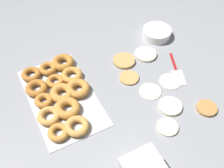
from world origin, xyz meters
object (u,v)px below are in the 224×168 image
object	(u,v)px
pancake_2	(130,78)
pancake_3	(170,106)
pancake_1	(170,81)
pancake_6	(124,61)
spatula	(177,74)
pancake_7	(150,91)
donut_tray	(60,92)
batter_bowl	(157,33)
pancake_5	(168,127)
pancake_4	(207,108)
pancake_0	(146,54)

from	to	relation	value
pancake_2	pancake_3	xyz separation A→B (m)	(0.24, 0.08, 0.00)
pancake_1	pancake_2	size ratio (longest dim) A/B	1.12
pancake_6	spatula	bearing A→B (deg)	44.56
pancake_7	donut_tray	size ratio (longest dim) A/B	0.21
pancake_1	pancake_2	bearing A→B (deg)	-123.26
donut_tray	pancake_1	bearing A→B (deg)	71.86
pancake_2	donut_tray	bearing A→B (deg)	-99.51
pancake_2	spatula	size ratio (longest dim) A/B	0.42
pancake_7	batter_bowl	bearing A→B (deg)	142.79
pancake_1	batter_bowl	world-z (taller)	batter_bowl
pancake_2	pancake_3	size ratio (longest dim) A/B	0.90
pancake_7	spatula	xyz separation A→B (m)	(-0.03, 0.19, -0.00)
pancake_5	donut_tray	size ratio (longest dim) A/B	0.18
pancake_1	donut_tray	world-z (taller)	donut_tray
pancake_5	pancake_7	bearing A→B (deg)	168.62
pancake_7	batter_bowl	world-z (taller)	batter_bowl
pancake_3	pancake_5	xyz separation A→B (m)	(0.09, -0.07, -0.00)
pancake_1	donut_tray	xyz separation A→B (m)	(-0.17, -0.52, 0.01)
pancake_3	pancake_4	xyz separation A→B (m)	(0.08, 0.14, 0.00)
pancake_0	donut_tray	distance (m)	0.51
pancake_2	pancake_3	bearing A→B (deg)	17.79
pancake_2	spatula	world-z (taller)	pancake_2
pancake_1	spatula	world-z (taller)	pancake_1
pancake_2	pancake_6	xyz separation A→B (m)	(-0.12, 0.03, 0.00)
pancake_2	pancake_1	bearing A→B (deg)	56.74
spatula	pancake_7	bearing A→B (deg)	-57.47
pancake_4	pancake_2	bearing A→B (deg)	-146.08
pancake_5	donut_tray	bearing A→B (deg)	-137.70
pancake_6	donut_tray	size ratio (longest dim) A/B	0.23
batter_bowl	spatula	distance (m)	0.31
pancake_5	batter_bowl	distance (m)	0.62
pancake_5	pancake_6	world-z (taller)	pancake_6
pancake_3	pancake_4	world-z (taller)	same
pancake_4	batter_bowl	world-z (taller)	batter_bowl
pancake_3	spatula	xyz separation A→B (m)	(-0.15, 0.15, -0.00)
pancake_5	pancake_4	bearing A→B (deg)	90.28
pancake_6	pancake_7	size ratio (longest dim) A/B	1.09
pancake_4	pancake_7	world-z (taller)	pancake_4
spatula	pancake_1	bearing A→B (deg)	-46.01
pancake_5	spatula	distance (m)	0.33
pancake_2	pancake_4	distance (m)	0.39
pancake_6	batter_bowl	xyz separation A→B (m)	(-0.10, 0.27, 0.02)
pancake_4	pancake_7	distance (m)	0.27
pancake_2	spatula	distance (m)	0.25
pancake_1	pancake_3	size ratio (longest dim) A/B	1.00
pancake_0	pancake_4	distance (m)	0.44
pancake_3	donut_tray	bearing A→B (deg)	-125.17
batter_bowl	spatula	xyz separation A→B (m)	(0.30, -0.07, -0.02)
pancake_5	donut_tray	distance (m)	0.52
pancake_6	spatula	distance (m)	0.28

